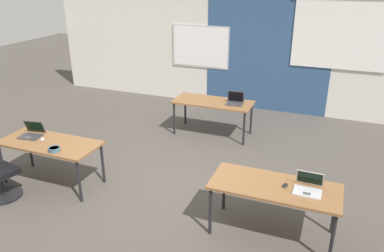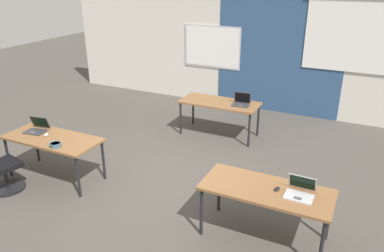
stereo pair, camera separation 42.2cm
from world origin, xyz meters
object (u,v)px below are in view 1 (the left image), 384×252
(mouse_near_right_end, at_px, (285,185))
(snack_bowl, at_px, (54,149))
(desk_near_right, at_px, (275,190))
(laptop_far_right, at_px, (235,101))
(laptop_near_right_end, at_px, (308,187))
(desk_far_center, at_px, (213,104))
(mouse_near_left_end, at_px, (43,139))
(desk_near_left, at_px, (50,145))
(laptop_near_left_end, at_px, (32,133))

(mouse_near_right_end, bearing_deg, snack_bowl, -175.67)
(desk_near_right, distance_m, laptop_far_right, 3.10)
(laptop_near_right_end, bearing_deg, desk_far_center, 128.93)
(desk_near_right, bearing_deg, laptop_far_right, 114.78)
(desk_near_right, xyz_separation_m, laptop_near_right_end, (0.39, 0.03, 0.11))
(mouse_near_left_end, relative_size, laptop_near_right_end, 0.34)
(desk_far_center, relative_size, snack_bowl, 9.01)
(laptop_far_right, relative_size, laptop_near_right_end, 1.03)
(desk_far_center, bearing_deg, desk_near_left, -122.01)
(desk_near_left, relative_size, snack_bowl, 9.01)
(mouse_near_left_end, height_order, mouse_near_right_end, same)
(desk_near_right, height_order, desk_far_center, same)
(desk_near_left, xyz_separation_m, desk_near_right, (3.50, 0.00, 0.00))
(desk_near_left, bearing_deg, snack_bowl, -37.44)
(desk_near_right, bearing_deg, snack_bowl, -175.94)
(desk_near_left, distance_m, laptop_near_left_end, 0.44)
(mouse_near_right_end, bearing_deg, desk_far_center, 123.95)
(desk_far_center, xyz_separation_m, snack_bowl, (-1.45, -3.03, 0.10))
(laptop_near_left_end, xyz_separation_m, snack_bowl, (0.71, -0.32, -0.01))
(laptop_far_right, relative_size, laptop_near_left_end, 0.93)
(desk_far_center, relative_size, mouse_near_right_end, 14.36)
(laptop_far_right, distance_m, snack_bowl, 3.59)
(desk_near_right, bearing_deg, desk_far_center, 122.01)
(desk_far_center, xyz_separation_m, laptop_far_right, (0.45, 0.02, 0.11))
(laptop_near_right_end, height_order, snack_bowl, laptop_near_right_end)
(laptop_near_left_end, bearing_deg, laptop_far_right, 37.01)
(desk_far_center, distance_m, snack_bowl, 3.36)
(desk_near_right, height_order, laptop_near_left_end, laptop_near_left_end)
(mouse_near_right_end, bearing_deg, desk_near_left, -179.62)
(laptop_far_right, distance_m, laptop_near_left_end, 3.78)
(desk_far_center, distance_m, mouse_near_left_end, 3.36)
(desk_near_right, xyz_separation_m, laptop_near_left_end, (-3.92, 0.09, 0.11))
(laptop_far_right, bearing_deg, laptop_near_right_end, -62.72)
(desk_far_center, bearing_deg, mouse_near_left_end, -124.16)
(mouse_near_left_end, bearing_deg, mouse_near_right_end, 0.11)
(laptop_near_left_end, bearing_deg, desk_near_right, -10.49)
(desk_near_right, relative_size, desk_far_center, 1.00)
(desk_far_center, xyz_separation_m, laptop_near_left_end, (-2.17, -2.71, 0.11))
(desk_near_right, distance_m, mouse_near_left_end, 3.64)
(laptop_near_left_end, bearing_deg, desk_far_center, 42.19)
(laptop_near_right_end, bearing_deg, snack_bowl, -174.68)
(desk_near_left, relative_size, laptop_far_right, 4.60)
(laptop_near_left_end, height_order, mouse_near_left_end, laptop_near_left_end)
(laptop_far_right, bearing_deg, mouse_near_right_end, -67.02)
(mouse_near_left_end, height_order, snack_bowl, snack_bowl)
(desk_near_left, xyz_separation_m, laptop_near_left_end, (-0.42, 0.09, 0.11))
(laptop_near_right_end, xyz_separation_m, mouse_near_right_end, (-0.27, -0.00, -0.03))
(desk_near_left, relative_size, mouse_near_left_end, 14.00)
(laptop_far_right, bearing_deg, mouse_near_left_end, -133.83)
(desk_near_right, distance_m, laptop_near_left_end, 3.92)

